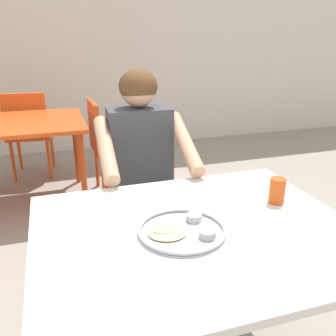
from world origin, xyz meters
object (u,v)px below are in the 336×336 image
at_px(table_background_red, 29,131).
at_px(chair_red_right, 108,141).
at_px(chair_foreground, 137,188).
at_px(diner_foreground, 143,164).
at_px(chair_red_far, 29,129).
at_px(table_foreground, 196,245).
at_px(drinking_cup, 277,190).
at_px(thali_tray, 182,230).

xyz_separation_m(table_background_red, chair_red_right, (0.64, 0.04, -0.15)).
xyz_separation_m(chair_foreground, diner_foreground, (-0.01, -0.22, 0.23)).
bearing_deg(diner_foreground, chair_foreground, 88.16).
height_order(table_background_red, chair_red_far, chair_red_far).
relative_size(chair_foreground, chair_red_far, 0.99).
relative_size(table_foreground, drinking_cup, 10.80).
height_order(table_foreground, chair_red_right, chair_red_right).
bearing_deg(diner_foreground, table_foreground, -89.21).
bearing_deg(diner_foreground, table_background_red, 116.23).
height_order(thali_tray, chair_red_right, chair_red_right).
xyz_separation_m(drinking_cup, chair_red_far, (-1.08, 2.58, -0.29)).
height_order(chair_foreground, chair_red_right, chair_foreground).
height_order(drinking_cup, chair_foreground, chair_foreground).
bearing_deg(chair_red_right, diner_foreground, -90.16).
relative_size(thali_tray, table_background_red, 0.36).
bearing_deg(thali_tray, diner_foreground, 86.28).
bearing_deg(chair_foreground, chair_red_far, 111.61).
bearing_deg(chair_red_right, table_background_red, -176.46).
bearing_deg(diner_foreground, chair_red_right, 89.84).
height_order(chair_red_right, chair_red_far, chair_red_far).
distance_m(chair_foreground, chair_red_right, 1.11).
xyz_separation_m(chair_foreground, chair_red_right, (-0.00, 1.11, -0.01)).
height_order(chair_foreground, chair_red_far, chair_red_far).
bearing_deg(diner_foreground, thali_tray, -93.72).
relative_size(chair_foreground, table_background_red, 0.98).
height_order(table_foreground, table_background_red, table_foreground).
xyz_separation_m(chair_red_right, chair_red_far, (-0.68, 0.61, 0.01)).
distance_m(table_foreground, thali_tray, 0.10).
distance_m(table_background_red, chair_red_far, 0.66).
bearing_deg(thali_tray, chair_foreground, 86.70).
bearing_deg(drinking_cup, chair_red_far, 112.81).
distance_m(chair_foreground, table_background_red, 1.26).
xyz_separation_m(drinking_cup, table_background_red, (-1.05, 1.93, -0.15)).
bearing_deg(table_background_red, drinking_cup, -61.56).
relative_size(drinking_cup, chair_red_far, 0.12).
height_order(table_foreground, drinking_cup, drinking_cup).
bearing_deg(chair_red_far, table_foreground, -75.68).
xyz_separation_m(table_foreground, chair_foreground, (-0.00, 0.96, -0.17)).
distance_m(chair_foreground, diner_foreground, 0.32).
height_order(drinking_cup, chair_red_far, chair_red_far).
bearing_deg(table_foreground, chair_foreground, 90.19).
xyz_separation_m(thali_tray, chair_foreground, (0.06, 0.97, -0.25)).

